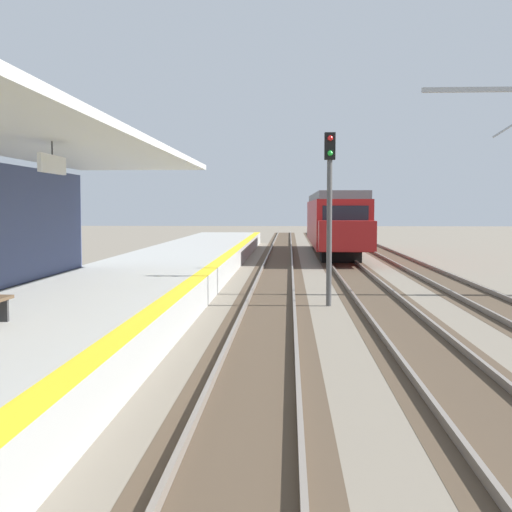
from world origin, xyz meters
The scene contains 6 objects.
station_platform centered at (-2.50, 16.00, 0.45)m, with size 5.00×80.00×0.91m.
track_pair_nearest_platform centered at (1.90, 20.00, 0.05)m, with size 2.34×120.00×0.16m.
track_pair_middle centered at (5.30, 20.00, 0.05)m, with size 2.34×120.00×0.16m.
track_pair_far_side centered at (8.70, 20.00, 0.05)m, with size 2.34×120.00×0.16m.
approaching_train centered at (5.30, 41.86, 2.18)m, with size 2.93×19.60×4.76m.
rail_signal_post centered at (3.66, 19.35, 3.19)m, with size 0.32×0.34×5.20m.
Camera 1 is at (2.47, -0.82, 2.96)m, focal length 46.97 mm.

